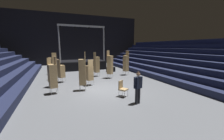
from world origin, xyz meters
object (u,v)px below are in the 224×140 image
Objects in this scene: chair_stack_rear_left at (52,66)px; chair_stack_rear_right at (97,64)px; man_with_tie at (138,86)px; chair_stack_mid_centre at (53,76)px; chair_stack_aisle_right at (61,71)px; loose_chair_near_man at (122,88)px; chair_stack_rear_centre at (110,65)px; crew_worker_near_stage at (58,66)px; equipment_road_case at (111,69)px; chair_stack_front_left at (126,63)px; chair_stack_aisle_left at (54,66)px; stage_riser at (81,64)px; chair_stack_front_right at (90,73)px; chair_stack_mid_right at (52,73)px; chair_stack_mid_left at (82,72)px.

chair_stack_rear_left is 0.75× the size of chair_stack_rear_right.
chair_stack_rear_left reaches higher than man_with_tie.
chair_stack_mid_centre is 1.23× the size of chair_stack_aisle_right.
chair_stack_rear_left is 1.90× the size of loose_chair_near_man.
chair_stack_rear_left is 0.70× the size of chair_stack_rear_centre.
crew_worker_near_stage reaches higher than equipment_road_case.
chair_stack_aisle_right is (-6.28, -0.69, -0.29)m from chair_stack_front_left.
chair_stack_aisle_left reaches higher than crew_worker_near_stage.
chair_stack_front_left is 2.19m from chair_stack_rear_centre.
stage_riser is 4.69m from crew_worker_near_stage.
chair_stack_rear_right reaches higher than loose_chair_near_man.
chair_stack_mid_centre reaches higher than chair_stack_front_right.
chair_stack_aisle_left is at bearing -103.03° from chair_stack_rear_right.
man_with_tie is 6.99m from chair_stack_aisle_right.
chair_stack_front_right is 2.65m from chair_stack_mid_right.
chair_stack_rear_right is at bearing 60.92° from crew_worker_near_stage.
equipment_road_case is (6.33, -0.76, -0.62)m from chair_stack_rear_left.
chair_stack_rear_centre is (2.29, 1.72, 0.29)m from chair_stack_front_right.
equipment_road_case is at bearing 116.50° from chair_stack_rear_right.
chair_stack_rear_right is 3.88m from chair_stack_aisle_left.
stage_riser is at bearing 128.07° from chair_stack_aisle_right.
chair_stack_aisle_left is (-3.31, -5.40, 0.58)m from stage_riser.
chair_stack_rear_right is at bearing 80.18° from chair_stack_aisle_right.
chair_stack_aisle_left reaches higher than equipment_road_case.
chair_stack_front_right is (-1.49, 4.31, 0.03)m from man_with_tie.
man_with_tie is 6.09m from chair_stack_rear_centre.
stage_riser reaches higher than crew_worker_near_stage.
equipment_road_case is (6.18, 4.24, -0.79)m from chair_stack_mid_right.
chair_stack_rear_centre is at bearing -114.40° from man_with_tie.
chair_stack_mid_centre is at bearing 99.29° from chair_stack_front_left.
chair_stack_aisle_left is 7.09m from loose_chair_near_man.
chair_stack_mid_centre is (-2.51, -1.03, 0.17)m from chair_stack_front_right.
chair_stack_aisle_right is at bearing -24.07° from chair_stack_mid_centre.
crew_worker_near_stage is (-0.18, 2.91, 0.04)m from chair_stack_aisle_right.
man_with_tie is at bearing 0.13° from chair_stack_aisle_right.
equipment_road_case is 8.19m from loose_chair_near_man.
chair_stack_rear_centre is at bearing 23.36° from chair_stack_rear_right.
loose_chair_near_man is at bearing 65.16° from chair_stack_rear_left.
stage_riser is at bearing 172.82° from chair_stack_rear_right.
chair_stack_front_right is (-4.35, -2.48, -0.25)m from chair_stack_front_left.
chair_stack_front_left is 7.21m from chair_stack_mid_right.
chair_stack_mid_right is 1.19× the size of chair_stack_rear_left.
loose_chair_near_man is at bearing -87.87° from stage_riser.
chair_stack_aisle_right is (-2.75, -6.55, 0.33)m from stage_riser.
chair_stack_front_right is at bearing -22.21° from chair_stack_mid_left.
chair_stack_front_left is at bearing 106.91° from chair_stack_rear_left.
chair_stack_rear_centre is 1.07× the size of chair_stack_aisle_left.
man_with_tie is 0.71× the size of chair_stack_aisle_left.
chair_stack_aisle_left reaches higher than chair_stack_mid_right.
chair_stack_front_left reaches higher than chair_stack_mid_centre.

